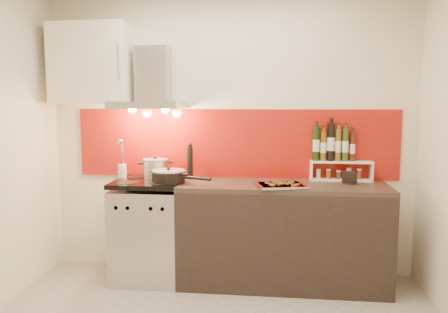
# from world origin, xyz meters

# --- Properties ---
(back_wall) EXTENTS (3.40, 0.02, 2.60)m
(back_wall) POSITION_xyz_m (0.00, 1.40, 1.30)
(back_wall) COLOR silver
(back_wall) RESTS_ON ground
(backsplash) EXTENTS (3.00, 0.02, 0.64)m
(backsplash) POSITION_xyz_m (0.05, 1.39, 1.22)
(backsplash) COLOR maroon
(backsplash) RESTS_ON back_wall
(range_stove) EXTENTS (0.60, 0.60, 0.91)m
(range_stove) POSITION_xyz_m (-0.70, 1.10, 0.44)
(range_stove) COLOR #B7B7BA
(range_stove) RESTS_ON ground
(counter) EXTENTS (1.80, 0.60, 0.90)m
(counter) POSITION_xyz_m (0.50, 1.10, 0.45)
(counter) COLOR black
(counter) RESTS_ON ground
(range_hood) EXTENTS (0.62, 0.50, 0.61)m
(range_hood) POSITION_xyz_m (-0.70, 1.24, 1.74)
(range_hood) COLOR #B7B7BA
(range_hood) RESTS_ON back_wall
(upper_cabinet) EXTENTS (0.70, 0.35, 0.72)m
(upper_cabinet) POSITION_xyz_m (-1.25, 1.22, 1.95)
(upper_cabinet) COLOR white
(upper_cabinet) RESTS_ON back_wall
(stock_pot) EXTENTS (0.24, 0.24, 0.20)m
(stock_pot) POSITION_xyz_m (-0.67, 1.24, 1.00)
(stock_pot) COLOR #B7B7BA
(stock_pot) RESTS_ON range_stove
(saute_pan) EXTENTS (0.55, 0.32, 0.14)m
(saute_pan) POSITION_xyz_m (-0.49, 1.03, 0.96)
(saute_pan) COLOR black
(saute_pan) RESTS_ON range_stove
(utensil_jar) EXTENTS (0.08, 0.12, 0.38)m
(utensil_jar) POSITION_xyz_m (-0.98, 1.20, 1.01)
(utensil_jar) COLOR silver
(utensil_jar) RESTS_ON range_stove
(pepper_mill) EXTENTS (0.05, 0.05, 0.34)m
(pepper_mill) POSITION_xyz_m (-0.35, 1.25, 1.06)
(pepper_mill) COLOR black
(pepper_mill) RESTS_ON counter
(step_shelf) EXTENTS (0.55, 0.15, 0.52)m
(step_shelf) POSITION_xyz_m (0.97, 1.33, 1.13)
(step_shelf) COLOR white
(step_shelf) RESTS_ON counter
(caddy_box) EXTENTS (0.13, 0.10, 0.10)m
(caddy_box) POSITION_xyz_m (1.07, 1.16, 0.96)
(caddy_box) COLOR black
(caddy_box) RESTS_ON counter
(baking_tray) EXTENTS (0.47, 0.40, 0.03)m
(baking_tray) POSITION_xyz_m (0.48, 0.95, 0.92)
(baking_tray) COLOR silver
(baking_tray) RESTS_ON counter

